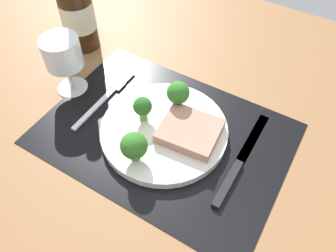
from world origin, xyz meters
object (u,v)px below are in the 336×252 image
at_px(fork, 105,98).
at_px(wine_bottle, 76,9).
at_px(steak, 190,131).
at_px(plate, 164,130).
at_px(wine_glass, 63,56).
at_px(knife, 238,164).

xyz_separation_m(fork, wine_bottle, (-0.16, 0.12, 0.09)).
height_order(steak, fork, steak).
bearing_deg(plate, wine_glass, 178.49).
bearing_deg(fork, plate, -7.35).
relative_size(fork, knife, 0.83).
bearing_deg(steak, fork, 179.07).
height_order(fork, knife, knife).
bearing_deg(plate, fork, 174.68).
distance_m(fork, wine_bottle, 0.22).
bearing_deg(fork, wine_glass, -176.44).
bearing_deg(wine_glass, wine_bottle, 120.24).
relative_size(plate, fork, 1.25).
distance_m(wine_bottle, wine_glass, 0.15).
distance_m(knife, wine_glass, 0.39).
bearing_deg(wine_bottle, plate, -23.52).
bearing_deg(knife, steak, 174.31).
bearing_deg(steak, wine_glass, -179.04).
xyz_separation_m(fork, wine_glass, (-0.08, -0.01, 0.08)).
xyz_separation_m(wine_bottle, wine_glass, (0.07, -0.13, -0.01)).
xyz_separation_m(steak, wine_bottle, (-0.36, 0.12, 0.07)).
xyz_separation_m(plate, steak, (0.05, 0.01, 0.02)).
bearing_deg(wine_bottle, fork, -37.52).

